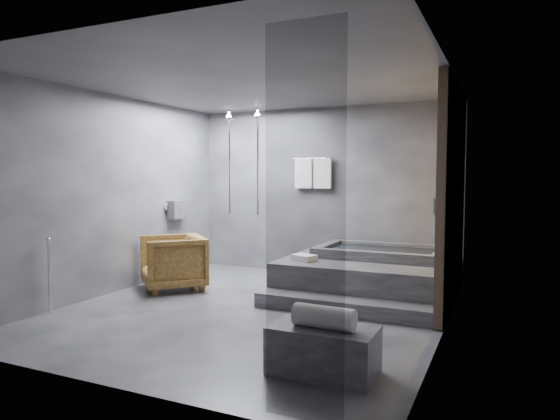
% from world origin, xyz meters
% --- Properties ---
extents(room, '(5.00, 5.04, 2.82)m').
position_xyz_m(room, '(0.40, 0.24, 1.73)').
color(room, '#2A2A2D').
rests_on(room, ground).
extents(tub_deck, '(2.20, 2.00, 0.50)m').
position_xyz_m(tub_deck, '(1.05, 1.45, 0.25)').
color(tub_deck, '#2F2F31').
rests_on(tub_deck, ground).
extents(tub_step, '(2.20, 0.36, 0.18)m').
position_xyz_m(tub_step, '(1.05, 0.27, 0.09)').
color(tub_step, '#2F2F31').
rests_on(tub_step, ground).
extents(concrete_bench, '(0.89, 0.49, 0.40)m').
position_xyz_m(concrete_bench, '(1.46, -1.54, 0.20)').
color(concrete_bench, '#323235').
rests_on(concrete_bench, ground).
extents(driftwood_chair, '(1.22, 1.22, 0.79)m').
position_xyz_m(driftwood_chair, '(-1.59, 0.49, 0.40)').
color(driftwood_chair, '#452D11').
rests_on(driftwood_chair, ground).
extents(rolled_towel, '(0.53, 0.20, 0.19)m').
position_xyz_m(rolled_towel, '(1.48, -1.58, 0.49)').
color(rolled_towel, silver).
rests_on(rolled_towel, concrete_bench).
extents(deck_towel, '(0.36, 0.30, 0.08)m').
position_xyz_m(deck_towel, '(0.32, 0.86, 0.54)').
color(deck_towel, silver).
rests_on(deck_towel, tub_deck).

